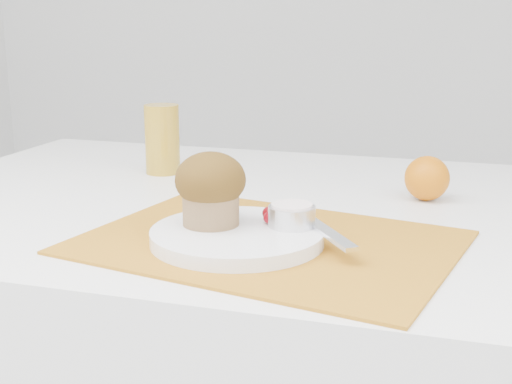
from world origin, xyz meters
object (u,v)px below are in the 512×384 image
(plate, at_px, (237,236))
(muffin, at_px, (211,187))
(orange, at_px, (427,178))
(juice_glass, at_px, (162,139))

(plate, xyz_separation_m, muffin, (-0.04, 0.01, 0.06))
(orange, distance_m, juice_glass, 0.47)
(orange, height_order, juice_glass, juice_glass)
(plate, height_order, juice_glass, juice_glass)
(juice_glass, distance_m, muffin, 0.41)
(plate, relative_size, juice_glass, 1.75)
(orange, bearing_deg, muffin, -130.95)
(orange, relative_size, muffin, 0.74)
(plate, distance_m, muffin, 0.07)
(plate, bearing_deg, orange, 54.89)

